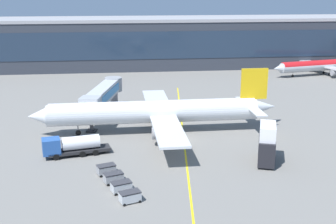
% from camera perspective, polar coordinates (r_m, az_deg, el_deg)
% --- Properties ---
extents(ground_plane, '(700.00, 700.00, 0.00)m').
position_cam_1_polar(ground_plane, '(78.88, 1.98, -3.64)').
color(ground_plane, slate).
extents(apron_lead_in_line, '(8.83, 79.58, 0.01)m').
position_cam_1_polar(apron_lead_in_line, '(80.79, 2.00, -3.15)').
color(apron_lead_in_line, yellow).
rests_on(apron_lead_in_line, ground_plane).
extents(terminal_building, '(207.16, 20.01, 16.52)m').
position_cam_1_polar(terminal_building, '(152.67, 4.93, 9.10)').
color(terminal_building, '#2D333D').
rests_on(terminal_building, ground_plane).
extents(main_airliner, '(46.37, 36.79, 11.81)m').
position_cam_1_polar(main_airliner, '(81.62, -1.65, 0.06)').
color(main_airliner, silver).
rests_on(main_airliner, ground_plane).
extents(jet_bridge, '(8.18, 21.45, 6.78)m').
position_cam_1_polar(jet_bridge, '(92.11, -8.33, 2.39)').
color(jet_bridge, '#B2B7BC').
rests_on(jet_bridge, ground_plane).
extents(fuel_tanker, '(11.08, 4.76, 3.25)m').
position_cam_1_polar(fuel_tanker, '(72.78, -12.39, -4.27)').
color(fuel_tanker, '#232326').
rests_on(fuel_tanker, ground_plane).
extents(catering_lift, '(4.54, 7.24, 6.30)m').
position_cam_1_polar(catering_lift, '(69.69, 12.74, -4.06)').
color(catering_lift, black).
rests_on(catering_lift, ground_plane).
extents(baggage_cart_0, '(3.01, 2.34, 1.48)m').
position_cam_1_polar(baggage_cart_0, '(56.98, -4.97, -10.89)').
color(baggage_cart_0, '#B2B7BC').
rests_on(baggage_cart_0, ground_plane).
extents(baggage_cart_1, '(3.01, 2.34, 1.48)m').
position_cam_1_polar(baggage_cart_1, '(59.68, -6.09, -9.62)').
color(baggage_cart_1, '#B2B7BC').
rests_on(baggage_cart_1, ground_plane).
extents(baggage_cart_2, '(3.01, 2.34, 1.48)m').
position_cam_1_polar(baggage_cart_2, '(62.43, -7.11, -8.46)').
color(baggage_cart_2, gray).
rests_on(baggage_cart_2, ground_plane).
extents(baggage_cart_3, '(3.01, 2.34, 1.48)m').
position_cam_1_polar(baggage_cart_3, '(65.22, -8.03, -7.39)').
color(baggage_cart_3, gray).
rests_on(baggage_cart_3, ground_plane).
extents(commuter_jet_far, '(34.81, 27.82, 9.10)m').
position_cam_1_polar(commuter_jet_far, '(144.59, 19.54, 5.76)').
color(commuter_jet_far, '#B2B7BC').
rests_on(commuter_jet_far, ground_plane).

